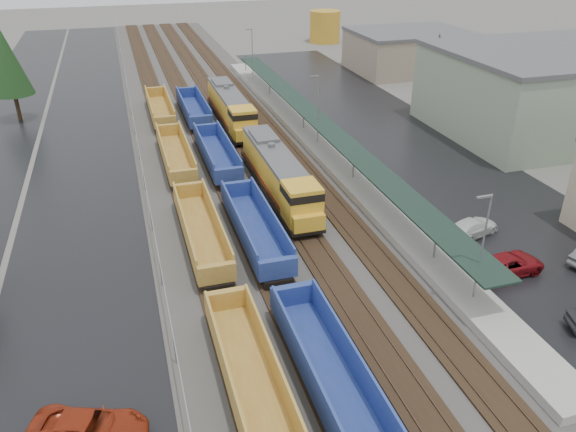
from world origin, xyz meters
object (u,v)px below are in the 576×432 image
object	(u,v)px
locomotive_lead	(279,175)
storage_tank	(325,27)
parked_car_east_c	(472,228)
parked_car_east_b	(509,264)
well_string_yellow	(222,291)
locomotive_trail	(231,108)
parked_car_west_c	(88,430)
well_string_blue	(285,287)

from	to	relation	value
locomotive_lead	storage_tank	xyz separation A→B (m)	(29.44, 68.60, 0.87)
storage_tank	parked_car_east_c	xyz separation A→B (m)	(-16.78, -79.67, -2.39)
parked_car_east_b	parked_car_east_c	world-z (taller)	parked_car_east_b
well_string_yellow	locomotive_trail	bearing A→B (deg)	77.30
locomotive_trail	storage_tank	xyz separation A→B (m)	(29.44, 47.60, 0.87)
storage_tank	parked_car_east_c	distance (m)	81.46
locomotive_trail	parked_car_west_c	size ratio (longest dim) A/B	3.26
storage_tank	well_string_blue	bearing A→B (deg)	-111.75
parked_car_west_c	parked_car_east_c	size ratio (longest dim) A/B	1.15
parked_car_west_c	parked_car_east_c	world-z (taller)	parked_car_west_c
well_string_blue	parked_car_east_b	xyz separation A→B (m)	(16.07, -1.31, -0.47)
parked_car_west_c	parked_car_east_b	xyz separation A→B (m)	(28.14, 6.77, -0.05)
locomotive_trail	parked_car_west_c	xyz separation A→B (m)	(-16.07, -44.29, -1.45)
storage_tank	parked_car_east_b	world-z (taller)	storage_tank
well_string_yellow	storage_tank	size ratio (longest dim) A/B	15.62
locomotive_lead	parked_car_east_c	size ratio (longest dim) A/B	3.76
storage_tank	well_string_yellow	bearing A→B (deg)	-114.25
storage_tank	parked_car_west_c	world-z (taller)	storage_tank
parked_car_east_b	parked_car_east_c	distance (m)	5.48
parked_car_east_b	locomotive_lead	bearing A→B (deg)	31.72
locomotive_lead	locomotive_trail	distance (m)	21.00
parked_car_west_c	well_string_blue	bearing A→B (deg)	-36.18
locomotive_trail	well_string_yellow	world-z (taller)	locomotive_trail
locomotive_lead	well_string_yellow	world-z (taller)	locomotive_lead
well_string_blue	storage_tank	size ratio (longest dim) A/B	15.31
storage_tank	parked_car_east_c	world-z (taller)	storage_tank
locomotive_lead	storage_tank	size ratio (longest dim) A/B	2.95
locomotive_trail	parked_car_east_b	bearing A→B (deg)	-72.17
storage_tank	locomotive_trail	bearing A→B (deg)	-121.73
locomotive_trail	parked_car_west_c	distance (m)	47.13
locomotive_lead	well_string_blue	size ratio (longest dim) A/B	0.19
well_string_yellow	parked_car_west_c	bearing A→B (deg)	-132.57
well_string_blue	parked_car_east_c	xyz separation A→B (m)	(16.66, 4.14, -0.49)
locomotive_lead	parked_car_east_b	distance (m)	20.51
storage_tank	parked_car_east_c	bearing A→B (deg)	-101.89
well_string_yellow	parked_car_east_b	world-z (taller)	well_string_yellow
locomotive_trail	locomotive_lead	bearing A→B (deg)	-90.00
well_string_blue	parked_car_west_c	xyz separation A→B (m)	(-12.07, -8.07, -0.41)
well_string_yellow	parked_car_west_c	world-z (taller)	well_string_yellow
locomotive_trail	well_string_blue	distance (m)	36.45
locomotive_lead	parked_car_west_c	bearing A→B (deg)	-124.62
parked_car_east_b	well_string_yellow	bearing A→B (deg)	79.81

